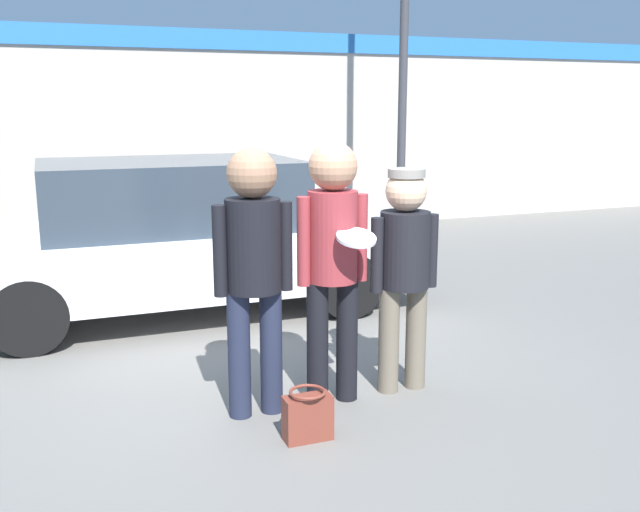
# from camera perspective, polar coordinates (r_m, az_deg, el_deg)

# --- Properties ---
(ground_plane) EXTENTS (56.00, 56.00, 0.00)m
(ground_plane) POSITION_cam_1_polar(r_m,az_deg,el_deg) (5.38, -3.98, -10.30)
(ground_plane) COLOR #66635E
(storefront_building) EXTENTS (24.00, 0.22, 3.16)m
(storefront_building) POSITION_cam_1_polar(r_m,az_deg,el_deg) (11.28, -13.97, 9.50)
(storefront_building) COLOR #B2A89E
(storefront_building) RESTS_ON ground
(person_left) EXTENTS (0.53, 0.36, 1.78)m
(person_left) POSITION_cam_1_polar(r_m,az_deg,el_deg) (4.61, -5.35, -0.15)
(person_left) COLOR #1E2338
(person_left) RESTS_ON ground
(person_middle_with_frisbee) EXTENTS (0.51, 0.54, 1.81)m
(person_middle_with_frisbee) POSITION_cam_1_polar(r_m,az_deg,el_deg) (4.79, 1.04, 0.58)
(person_middle_with_frisbee) COLOR black
(person_middle_with_frisbee) RESTS_ON ground
(person_right) EXTENTS (0.52, 0.35, 1.61)m
(person_right) POSITION_cam_1_polar(r_m,az_deg,el_deg) (5.07, 6.76, -0.36)
(person_right) COLOR #665B4C
(person_right) RESTS_ON ground
(parked_car_near) EXTENTS (4.64, 1.84, 1.51)m
(parked_car_near) POSITION_cam_1_polar(r_m,az_deg,el_deg) (7.18, -11.21, 1.47)
(parked_car_near) COLOR silver
(parked_car_near) RESTS_ON ground
(handbag) EXTENTS (0.30, 0.23, 0.32)m
(handbag) POSITION_cam_1_polar(r_m,az_deg,el_deg) (4.52, -0.99, -12.67)
(handbag) COLOR brown
(handbag) RESTS_ON ground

